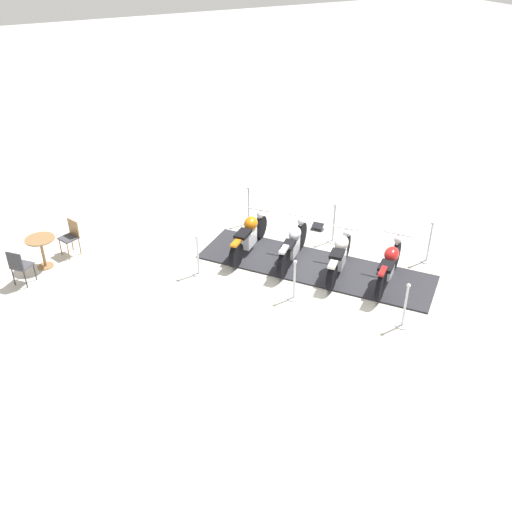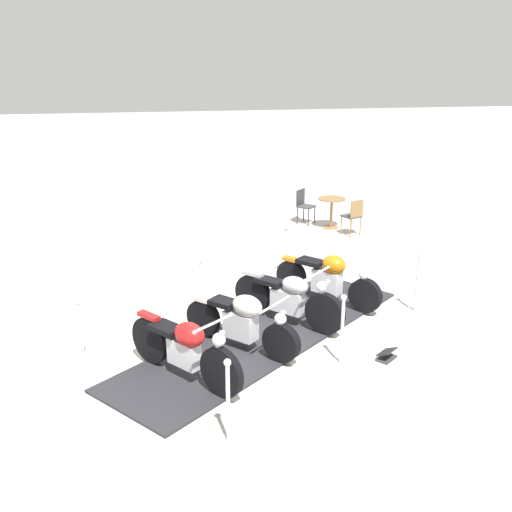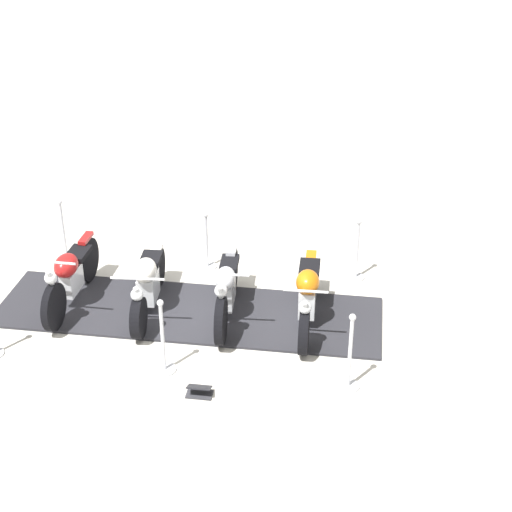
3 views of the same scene
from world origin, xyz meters
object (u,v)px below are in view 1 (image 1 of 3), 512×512
object	(u,v)px
stanchion_right_rear	(249,211)
stanchion_left_rear	(198,261)
motorcycle_copper	(249,235)
stanchion_right_front	(428,248)
motorcycle_cream	(340,255)
stanchion_left_front	(404,311)
cafe_chair_across_table	(71,235)
cafe_chair_near_table	(19,265)
stanchion_left_mid	(294,286)
stanchion_right_mid	(333,229)
motorcycle_maroon	(390,264)
info_placard	(318,228)
cafe_table	(41,246)
motorcycle_chrome	(293,244)

from	to	relation	value
stanchion_right_rear	stanchion_left_rear	size ratio (longest dim) A/B	1.06
motorcycle_copper	stanchion_right_front	bearing A→B (deg)	-73.34
motorcycle_cream	stanchion_left_front	xyz separation A→B (m)	(-2.37, -0.06, -0.11)
motorcycle_copper	cafe_chair_across_table	distance (m)	4.50
stanchion_right_rear	cafe_chair_near_table	size ratio (longest dim) A/B	1.24
stanchion_left_mid	stanchion_left_rear	bearing A→B (deg)	39.73
stanchion_right_mid	stanchion_left_front	bearing A→B (deg)	170.26
cafe_chair_across_table	stanchion_left_front	bearing A→B (deg)	108.81
motorcycle_maroon	info_placard	distance (m)	3.03
motorcycle_copper	info_placard	size ratio (longest dim) A/B	4.43
cafe_table	cafe_chair_across_table	bearing A→B (deg)	-65.91
cafe_table	cafe_chair_near_table	distance (m)	0.82
cafe_table	cafe_chair_near_table	size ratio (longest dim) A/B	0.87
stanchion_left_mid	cafe_chair_across_table	xyz separation A→B (m)	(4.21, 4.09, 0.20)
stanchion_right_front	cafe_chair_near_table	bearing A→B (deg)	70.03
motorcycle_cream	stanchion_left_front	world-z (taller)	stanchion_left_front
stanchion_right_rear	stanchion_right_front	size ratio (longest dim) A/B	1.01
stanchion_left_mid	stanchion_left_front	distance (m)	2.45
stanchion_right_front	cafe_chair_near_table	size ratio (longest dim) A/B	1.22
motorcycle_cream	stanchion_right_rear	world-z (taller)	stanchion_right_rear
motorcycle_chrome	stanchion_left_front	size ratio (longest dim) A/B	1.52
cafe_table	cafe_chair_across_table	size ratio (longest dim) A/B	0.86
motorcycle_chrome	cafe_chair_across_table	distance (m)	5.60
motorcycle_cream	stanchion_left_rear	distance (m)	3.38
stanchion_right_front	cafe_table	distance (m)	9.47
stanchion_right_mid	cafe_chair_across_table	bearing A→B (deg)	69.36
motorcycle_maroon	stanchion_left_mid	distance (m)	2.32
stanchion_left_front	cafe_chair_across_table	world-z (taller)	stanchion_left_front
stanchion_right_rear	stanchion_left_rear	distance (m)	2.87
motorcycle_maroon	cafe_table	world-z (taller)	motorcycle_maroon
stanchion_left_rear	stanchion_right_rear	bearing A→B (deg)	-50.27
stanchion_right_rear	info_placard	bearing A→B (deg)	-126.88
motorcycle_cream	stanchion_right_front	xyz separation A→B (m)	(-0.54, -2.27, -0.12)
motorcycle_chrome	stanchion_right_mid	size ratio (longest dim) A/B	1.46
cafe_table	cafe_chair_near_table	xyz separation A→B (m)	(-0.58, 0.58, -0.06)
stanchion_left_mid	stanchion_left_front	size ratio (longest dim) A/B	0.94
stanchion_right_front	stanchion_left_mid	bearing A→B (deg)	89.20
stanchion_right_front	stanchion_right_mid	world-z (taller)	stanchion_right_mid
stanchion_right_rear	stanchion_right_mid	world-z (taller)	stanchion_right_rear
motorcycle_maroon	cafe_chair_across_table	world-z (taller)	motorcycle_maroon
motorcycle_chrome	stanchion_right_rear	xyz separation A→B (m)	(2.33, 0.10, -0.11)
motorcycle_copper	stanchion_left_front	bearing A→B (deg)	-110.72
cafe_chair_near_table	motorcycle_cream	bearing A→B (deg)	-67.31
stanchion_left_mid	motorcycle_copper	bearing A→B (deg)	0.41
motorcycle_copper	stanchion_left_mid	bearing A→B (deg)	-130.99
stanchion_right_rear	cafe_chair_across_table	distance (m)	4.76
motorcycle_copper	stanchion_left_mid	xyz separation A→B (m)	(-2.31, -0.02, -0.16)
stanchion_left_front	cafe_chair_across_table	size ratio (longest dim) A/B	1.17
stanchion_left_mid	cafe_chair_across_table	size ratio (longest dim) A/B	1.10
motorcycle_maroon	motorcycle_copper	size ratio (longest dim) A/B	1.00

